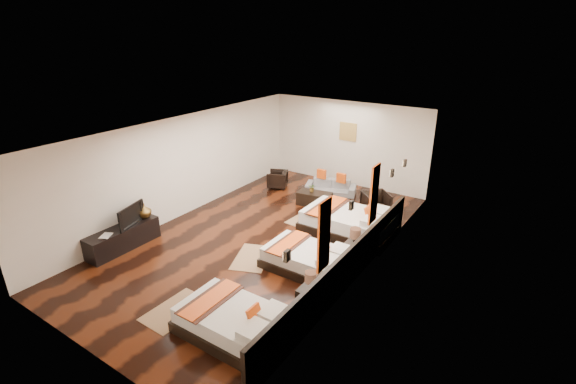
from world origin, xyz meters
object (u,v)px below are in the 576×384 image
Objects in this scene: armchair_right at (376,203)px; coffee_table at (314,199)px; table_plant at (312,188)px; book at (101,236)px; nightstand_b at (354,252)px; tv at (128,215)px; bed_mid at (308,259)px; figurine at (144,210)px; tv_console at (123,238)px; bed_near at (235,322)px; armchair_left at (277,179)px; sofa at (331,187)px; nightstand_a at (310,297)px; bed_far at (349,222)px.

coffee_table is at bearing 146.24° from armchair_right.
book is at bearing -114.73° from table_plant.
nightstand_b is 5.38m from tv.
nightstand_b reaches higher than bed_mid.
armchair_right reaches higher than book.
armchair_right is (4.33, 4.51, -0.41)m from figurine.
tv_console is at bearing -154.22° from nightstand_b.
tv is at bearing -118.55° from coffee_table.
bed_near is 1.09× the size of tv_console.
tv_console is 5.40m from table_plant.
sofa is at bearing 81.21° from armchair_left.
sofa is 1.90m from armchair_right.
coffee_table is at bearing 117.77° from bed_mid.
nightstand_a is 0.46× the size of tv_console.
bed_near is at bearing -90.06° from bed_far.
bed_far reaches higher than bed_near.
bed_far is at bearing 40.50° from armchair_left.
figurine is (-0.05, 0.48, -0.07)m from tv.
nightstand_b is 0.50× the size of tv_console.
nightstand_b is at bearing 76.85° from bed_near.
tv reaches higher than bed_mid.
book is (-4.20, -4.24, 0.26)m from bed_far.
nightstand_b is (0.75, -1.33, 0.01)m from bed_far.
nightstand_b is at bearing -73.90° from sofa.
figurine reaches higher than bed_near.
bed_near is 6.01m from armchair_right.
nightstand_b reaches higher than armchair_left.
book is 0.41× the size of armchair_right.
figurine is 5.78m from sofa.
armchair_right is at bearing 88.70° from bed_near.
bed_far is 2.82× the size of nightstand_a.
armchair_right is 1.83m from coffee_table.
armchair_left reaches higher than tv_console.
bed_far reaches higher than nightstand_a.
table_plant is at bearing 135.91° from nightstand_b.
figurine is 0.52× the size of armchair_right.
nightstand_a is 4.95m from coffee_table.
figurine reaches higher than table_plant.
book is at bearing 175.92° from bed_near.
armchair_left is at bearing 144.28° from nightstand_b.
book is at bearing -115.60° from coffee_table.
nightstand_b reaches higher than coffee_table.
book reaches higher than coffee_table.
armchair_right is (4.28, 4.98, -0.48)m from tv.
book is 0.46× the size of armchair_left.
table_plant is at bearing 65.27° from book.
bed_near reaches higher than sofa.
bed_far is 5.61m from tv_console.
tv is (-4.14, 1.03, 0.55)m from bed_near.
bed_mid is 1.91× the size of coffee_table.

